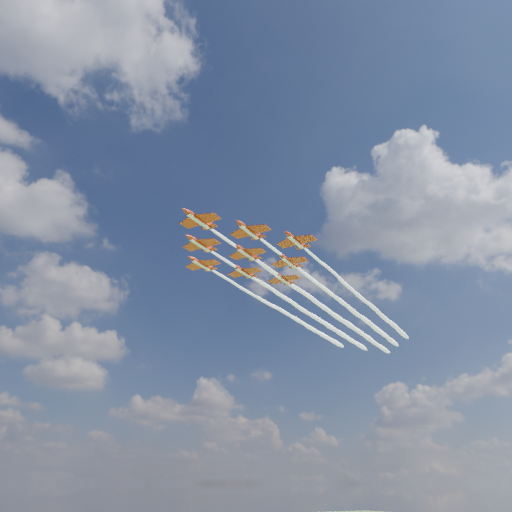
% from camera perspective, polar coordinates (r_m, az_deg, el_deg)
% --- Properties ---
extents(jet_lead, '(92.57, 54.45, 2.71)m').
position_cam_1_polar(jet_lead, '(150.00, 4.63, -3.67)').
color(jet_lead, '#AF2609').
extents(jet_row2_port, '(92.57, 54.45, 2.71)m').
position_cam_1_polar(jet_row2_port, '(156.18, 8.59, -4.33)').
color(jet_row2_port, '#AF2609').
extents(jet_row2_starb, '(92.57, 54.45, 2.71)m').
position_cam_1_polar(jet_row2_starb, '(161.47, 4.00, -5.23)').
color(jet_row2_starb, '#AF2609').
extents(jet_row3_port, '(92.57, 54.45, 2.71)m').
position_cam_1_polar(jet_row3_port, '(163.06, 12.24, -4.92)').
color(jet_row3_port, '#AF2609').
extents(jet_row3_centre, '(92.57, 54.45, 2.71)m').
position_cam_1_polar(jet_row3_centre, '(167.55, 7.71, -5.80)').
color(jet_row3_centre, '#AF2609').
extents(jet_row3_starb, '(92.57, 54.45, 2.71)m').
position_cam_1_polar(jet_row3_starb, '(173.05, 3.44, -6.59)').
color(jet_row3_starb, '#AF2609').
extents(jet_row4_port, '(92.57, 54.45, 2.71)m').
position_cam_1_polar(jet_row4_port, '(174.30, 11.17, -6.29)').
color(jet_row4_port, '#AF2609').
extents(jet_row4_starb, '(92.57, 54.45, 2.71)m').
position_cam_1_polar(jet_row4_starb, '(179.05, 6.95, -7.07)').
color(jet_row4_starb, '#AF2609').
extents(jet_tail, '(92.57, 54.45, 2.71)m').
position_cam_1_polar(jet_tail, '(185.68, 10.22, -7.50)').
color(jet_tail, '#AF2609').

